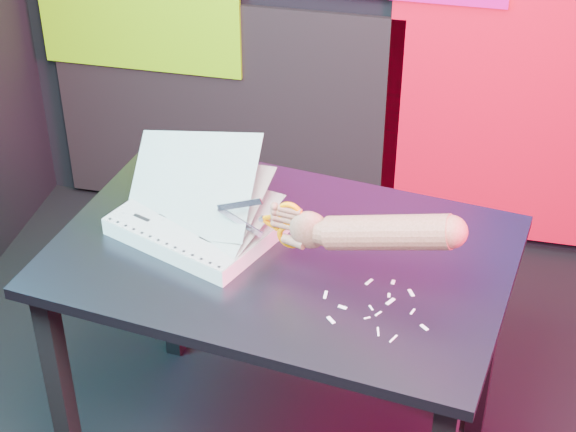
# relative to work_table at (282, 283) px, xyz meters

# --- Properties ---
(room) EXTENTS (3.01, 3.01, 2.71)m
(room) POSITION_rel_work_table_xyz_m (0.26, -0.27, 0.70)
(room) COLOR black
(room) RESTS_ON ground
(backdrop) EXTENTS (2.88, 0.05, 2.08)m
(backdrop) POSITION_rel_work_table_xyz_m (0.32, 1.19, 0.31)
(backdrop) COLOR red
(backdrop) RESTS_ON ground
(work_table) EXTENTS (1.20, 0.89, 0.75)m
(work_table) POSITION_rel_work_table_xyz_m (0.00, 0.00, 0.00)
(work_table) COLOR black
(work_table) RESTS_ON ground
(printout_stack) EXTENTS (0.46, 0.40, 0.29)m
(printout_stack) POSITION_rel_work_table_xyz_m (-0.23, 0.03, 0.13)
(printout_stack) COLOR silver
(printout_stack) RESTS_ON work_table
(scissors) EXTENTS (0.22, 0.05, 0.13)m
(scissors) POSITION_rel_work_table_xyz_m (0.02, -0.07, 0.23)
(scissors) COLOR #AAACC1
(scissors) RESTS_ON printout_stack
(hand_forearm) EXTENTS (0.44, 0.13, 0.17)m
(hand_forearm) POSITION_rel_work_table_xyz_m (0.24, -0.11, 0.27)
(hand_forearm) COLOR #B36756
(hand_forearm) RESTS_ON work_table
(paper_clippings) EXTENTS (0.25, 0.22, 0.00)m
(paper_clippings) POSITION_rel_work_table_xyz_m (0.26, -0.16, 0.10)
(paper_clippings) COLOR white
(paper_clippings) RESTS_ON work_table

